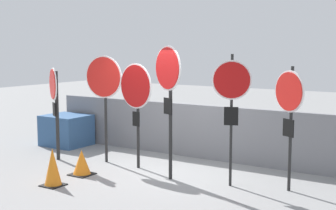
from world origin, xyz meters
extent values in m
plane|color=gray|center=(0.00, 0.00, 0.00)|extent=(40.00, 40.00, 0.00)
cube|color=slate|center=(0.00, 1.61, 0.62)|extent=(8.14, 0.12, 1.24)
cylinder|color=black|center=(-2.56, -0.27, 1.01)|extent=(0.08, 0.08, 2.02)
cylinder|color=white|center=(-2.60, -0.32, 1.73)|extent=(0.62, 0.43, 0.73)
cylinder|color=red|center=(-2.61, -0.34, 1.73)|extent=(0.57, 0.39, 0.67)
cube|color=black|center=(-2.60, -0.32, 1.16)|extent=(0.23, 0.16, 0.30)
cylinder|color=black|center=(-1.48, 0.14, 1.05)|extent=(0.06, 0.06, 2.11)
cylinder|color=white|center=(-1.47, 0.09, 1.91)|extent=(0.93, 0.11, 0.93)
cylinder|color=red|center=(-1.47, 0.07, 1.91)|extent=(0.87, 0.10, 0.87)
cylinder|color=black|center=(-0.57, 0.11, 1.09)|extent=(0.06, 0.06, 2.18)
cylinder|color=white|center=(-0.58, 0.06, 1.75)|extent=(0.93, 0.22, 0.94)
cylinder|color=#AD0F0F|center=(-0.59, 0.04, 1.75)|extent=(0.87, 0.21, 0.88)
cube|color=black|center=(-0.58, 0.06, 1.06)|extent=(0.20, 0.07, 0.31)
cylinder|color=black|center=(0.47, -0.26, 1.21)|extent=(0.07, 0.07, 2.41)
cylinder|color=white|center=(0.45, -0.31, 2.16)|extent=(0.78, 0.38, 0.85)
cylinder|color=red|center=(0.44, -0.33, 2.16)|extent=(0.73, 0.36, 0.79)
cube|color=black|center=(0.45, -0.31, 1.44)|extent=(0.26, 0.14, 0.31)
cylinder|color=black|center=(1.64, -0.04, 1.22)|extent=(0.05, 0.05, 2.43)
cylinder|color=white|center=(1.66, -0.09, 1.97)|extent=(0.67, 0.29, 0.72)
cylinder|color=#AD0F0F|center=(1.66, -0.10, 1.97)|extent=(0.62, 0.27, 0.66)
cube|color=black|center=(1.66, -0.09, 1.31)|extent=(0.25, 0.12, 0.33)
cylinder|color=black|center=(2.65, 0.25, 1.11)|extent=(0.06, 0.06, 2.22)
cylinder|color=white|center=(2.63, 0.20, 1.79)|extent=(0.64, 0.40, 0.74)
cylinder|color=red|center=(2.62, 0.19, 1.79)|extent=(0.59, 0.37, 0.68)
cube|color=black|center=(2.63, 0.20, 1.14)|extent=(0.24, 0.16, 0.31)
cube|color=black|center=(-1.14, -1.79, 0.01)|extent=(0.38, 0.38, 0.02)
cone|color=orange|center=(-1.14, -1.79, 0.36)|extent=(0.32, 0.32, 0.69)
cube|color=black|center=(-1.21, -0.95, 0.01)|extent=(0.43, 0.43, 0.02)
cone|color=orange|center=(-1.21, -0.95, 0.26)|extent=(0.36, 0.36, 0.49)
cube|color=#335684|center=(-3.54, 0.99, 0.40)|extent=(1.11, 0.98, 0.80)
camera|label=1|loc=(5.18, -7.76, 2.54)|focal=50.00mm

